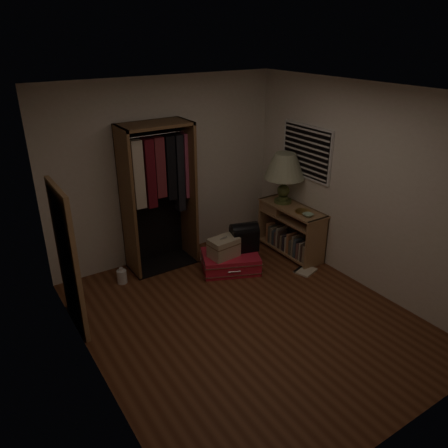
{
  "coord_description": "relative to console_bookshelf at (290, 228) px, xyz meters",
  "views": [
    {
      "loc": [
        -2.56,
        -3.43,
        3.16
      ],
      "look_at": [
        0.3,
        0.95,
        0.8
      ],
      "focal_mm": 35.0,
      "sensor_mm": 36.0,
      "label": 1
    }
  ],
  "objects": [
    {
      "name": "white_jug",
      "position": [
        -2.48,
        0.54,
        -0.3
      ],
      "size": [
        0.17,
        0.17,
        0.23
      ],
      "rotation": [
        0.0,
        0.0,
        0.34
      ],
      "color": "white",
      "rests_on": "ground"
    },
    {
      "name": "ground",
      "position": [
        -1.54,
        -1.03,
        -0.4
      ],
      "size": [
        4.0,
        4.0,
        0.0
      ],
      "primitive_type": "plane",
      "color": "#582D19",
      "rests_on": "ground"
    },
    {
      "name": "floor_mirror",
      "position": [
        -3.24,
        -0.03,
        0.45
      ],
      "size": [
        0.06,
        0.8,
        1.7
      ],
      "color": "#A97D52",
      "rests_on": "ground"
    },
    {
      "name": "brass_tray",
      "position": [
        0.0,
        -0.25,
        0.36
      ],
      "size": [
        0.27,
        0.27,
        0.01
      ],
      "rotation": [
        0.0,
        0.0,
        -0.23
      ],
      "color": "#B59045",
      "rests_on": "console_bookshelf"
    },
    {
      "name": "room_walls",
      "position": [
        -1.46,
        -0.99,
        1.1
      ],
      "size": [
        3.52,
        4.02,
        2.6
      ],
      "color": "silver",
      "rests_on": "ground"
    },
    {
      "name": "table_lamp",
      "position": [
        0.0,
        0.2,
        0.91
      ],
      "size": [
        0.76,
        0.76,
        0.76
      ],
      "rotation": [
        0.0,
        0.0,
        -0.32
      ],
      "color": "#455328",
      "rests_on": "console_bookshelf"
    },
    {
      "name": "train_case",
      "position": [
        -1.17,
        0.03,
        -0.01
      ],
      "size": [
        0.43,
        0.31,
        0.29
      ],
      "rotation": [
        0.0,
        0.0,
        0.09
      ],
      "color": "#B7AA8C",
      "rests_on": "pink_suitcase"
    },
    {
      "name": "ceramic_bowl",
      "position": [
        -0.05,
        -0.41,
        0.37
      ],
      "size": [
        0.15,
        0.15,
        0.04
      ],
      "primitive_type": "imported",
      "rotation": [
        0.0,
        0.0,
        0.01
      ],
      "color": "#9EBE9F",
      "rests_on": "console_bookshelf"
    },
    {
      "name": "floor_book",
      "position": [
        -0.2,
        -0.59,
        -0.39
      ],
      "size": [
        0.34,
        0.31,
        0.03
      ],
      "rotation": [
        0.0,
        0.0,
        0.3
      ],
      "color": "beige",
      "rests_on": "ground"
    },
    {
      "name": "black_bag",
      "position": [
        -0.81,
        0.05,
        0.06
      ],
      "size": [
        0.43,
        0.34,
        0.41
      ],
      "rotation": [
        0.0,
        0.0,
        -0.28
      ],
      "color": "black",
      "rests_on": "pink_suitcase"
    },
    {
      "name": "open_wardrobe",
      "position": [
        -1.76,
        0.74,
        0.81
      ],
      "size": [
        0.98,
        0.5,
        2.05
      ],
      "color": "brown",
      "rests_on": "ground"
    },
    {
      "name": "console_bookshelf",
      "position": [
        0.0,
        0.0,
        0.0
      ],
      "size": [
        0.42,
        1.12,
        0.75
      ],
      "color": "#9B714B",
      "rests_on": "ground"
    },
    {
      "name": "pink_suitcase",
      "position": [
        -1.05,
        0.04,
        -0.27
      ],
      "size": [
        0.97,
        0.85,
        0.25
      ],
      "rotation": [
        0.0,
        0.0,
        -0.41
      ],
      "color": "red",
      "rests_on": "ground"
    }
  ]
}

